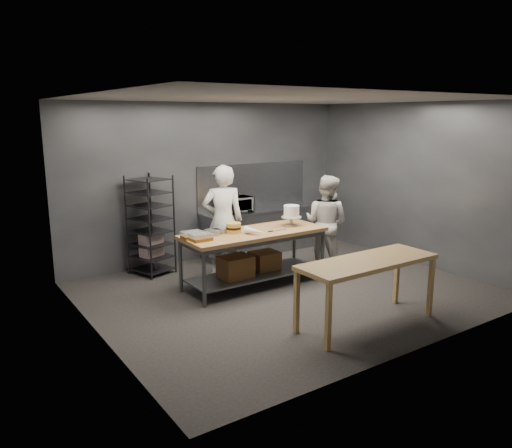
{
  "coord_description": "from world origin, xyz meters",
  "views": [
    {
      "loc": [
        -4.67,
        -6.0,
        2.75
      ],
      "look_at": [
        -0.29,
        0.48,
        1.05
      ],
      "focal_mm": 35.0,
      "sensor_mm": 36.0,
      "label": 1
    }
  ],
  "objects_px": {
    "near_counter": "(368,266)",
    "chef_behind": "(223,221)",
    "speed_rack": "(151,226)",
    "frosted_cake_stand": "(291,213)",
    "microwave": "(238,204)",
    "layer_cake": "(234,228)",
    "chef_right": "(326,223)",
    "work_table": "(252,252)"
  },
  "relations": [
    {
      "from": "chef_behind",
      "to": "microwave",
      "type": "relative_size",
      "value": 3.59
    },
    {
      "from": "speed_rack",
      "to": "microwave",
      "type": "distance_m",
      "value": 1.87
    },
    {
      "from": "work_table",
      "to": "chef_behind",
      "type": "relative_size",
      "value": 1.23
    },
    {
      "from": "speed_rack",
      "to": "chef_right",
      "type": "distance_m",
      "value": 3.13
    },
    {
      "from": "layer_cake",
      "to": "chef_behind",
      "type": "bearing_deg",
      "value": 74.2
    },
    {
      "from": "work_table",
      "to": "chef_behind",
      "type": "xyz_separation_m",
      "value": [
        -0.11,
        0.74,
        0.4
      ]
    },
    {
      "from": "work_table",
      "to": "speed_rack",
      "type": "relative_size",
      "value": 1.37
    },
    {
      "from": "near_counter",
      "to": "chef_right",
      "type": "xyz_separation_m",
      "value": [
        1.23,
        2.19,
        0.05
      ]
    },
    {
      "from": "speed_rack",
      "to": "chef_behind",
      "type": "bearing_deg",
      "value": -39.76
    },
    {
      "from": "work_table",
      "to": "layer_cake",
      "type": "relative_size",
      "value": 10.05
    },
    {
      "from": "speed_rack",
      "to": "microwave",
      "type": "xyz_separation_m",
      "value": [
        1.85,
        0.08,
        0.19
      ]
    },
    {
      "from": "microwave",
      "to": "chef_right",
      "type": "bearing_deg",
      "value": -61.0
    },
    {
      "from": "work_table",
      "to": "layer_cake",
      "type": "xyz_separation_m",
      "value": [
        -0.29,
        0.09,
        0.43
      ]
    },
    {
      "from": "near_counter",
      "to": "layer_cake",
      "type": "distance_m",
      "value": 2.35
    },
    {
      "from": "near_counter",
      "to": "chef_behind",
      "type": "xyz_separation_m",
      "value": [
        -0.52,
        2.89,
        0.16
      ]
    },
    {
      "from": "chef_right",
      "to": "microwave",
      "type": "xyz_separation_m",
      "value": [
        -0.88,
        1.6,
        0.19
      ]
    },
    {
      "from": "microwave",
      "to": "frosted_cake_stand",
      "type": "xyz_separation_m",
      "value": [
        0.04,
        -1.66,
        0.09
      ]
    },
    {
      "from": "work_table",
      "to": "near_counter",
      "type": "xyz_separation_m",
      "value": [
        0.41,
        -2.15,
        0.24
      ]
    },
    {
      "from": "microwave",
      "to": "layer_cake",
      "type": "distance_m",
      "value": 1.87
    },
    {
      "from": "chef_right",
      "to": "layer_cake",
      "type": "xyz_separation_m",
      "value": [
        -1.93,
        0.04,
        0.14
      ]
    },
    {
      "from": "work_table",
      "to": "speed_rack",
      "type": "distance_m",
      "value": 1.93
    },
    {
      "from": "layer_cake",
      "to": "near_counter",
      "type": "bearing_deg",
      "value": -72.63
    },
    {
      "from": "near_counter",
      "to": "speed_rack",
      "type": "relative_size",
      "value": 1.14
    },
    {
      "from": "microwave",
      "to": "frosted_cake_stand",
      "type": "height_order",
      "value": "frosted_cake_stand"
    },
    {
      "from": "near_counter",
      "to": "chef_behind",
      "type": "distance_m",
      "value": 2.94
    },
    {
      "from": "near_counter",
      "to": "frosted_cake_stand",
      "type": "height_order",
      "value": "frosted_cake_stand"
    },
    {
      "from": "near_counter",
      "to": "chef_behind",
      "type": "bearing_deg",
      "value": 100.14
    },
    {
      "from": "microwave",
      "to": "work_table",
      "type": "bearing_deg",
      "value": -114.79
    },
    {
      "from": "chef_right",
      "to": "work_table",
      "type": "bearing_deg",
      "value": 69.92
    },
    {
      "from": "near_counter",
      "to": "chef_behind",
      "type": "relative_size",
      "value": 1.03
    },
    {
      "from": "near_counter",
      "to": "layer_cake",
      "type": "height_order",
      "value": "layer_cake"
    },
    {
      "from": "near_counter",
      "to": "microwave",
      "type": "xyz_separation_m",
      "value": [
        0.35,
        3.79,
        0.24
      ]
    },
    {
      "from": "work_table",
      "to": "layer_cake",
      "type": "distance_m",
      "value": 0.52
    },
    {
      "from": "speed_rack",
      "to": "work_table",
      "type": "bearing_deg",
      "value": -54.95
    },
    {
      "from": "microwave",
      "to": "near_counter",
      "type": "bearing_deg",
      "value": -95.27
    },
    {
      "from": "chef_right",
      "to": "microwave",
      "type": "bearing_deg",
      "value": 7.28
    },
    {
      "from": "near_counter",
      "to": "chef_behind",
      "type": "height_order",
      "value": "chef_behind"
    },
    {
      "from": "frosted_cake_stand",
      "to": "layer_cake",
      "type": "bearing_deg",
      "value": 174.63
    },
    {
      "from": "frosted_cake_stand",
      "to": "layer_cake",
      "type": "height_order",
      "value": "frosted_cake_stand"
    },
    {
      "from": "speed_rack",
      "to": "frosted_cake_stand",
      "type": "relative_size",
      "value": 5.0
    },
    {
      "from": "work_table",
      "to": "near_counter",
      "type": "relative_size",
      "value": 1.2
    },
    {
      "from": "near_counter",
      "to": "speed_rack",
      "type": "bearing_deg",
      "value": 112.09
    }
  ]
}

